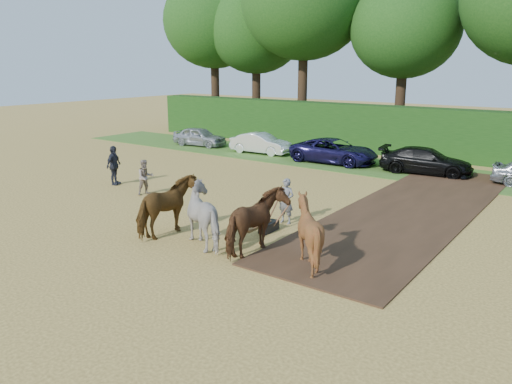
% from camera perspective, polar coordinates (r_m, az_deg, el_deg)
% --- Properties ---
extents(ground, '(120.00, 120.00, 0.00)m').
position_cam_1_polar(ground, '(15.07, 3.09, -7.21)').
color(ground, gold).
rests_on(ground, ground).
extents(earth_strip, '(4.50, 17.00, 0.05)m').
position_cam_1_polar(earth_strip, '(20.50, 17.45, -1.89)').
color(earth_strip, '#472D1C').
rests_on(earth_strip, ground).
extents(grass_verge, '(50.00, 5.00, 0.03)m').
position_cam_1_polar(grass_verge, '(27.43, 19.28, 1.98)').
color(grass_verge, '#38601E').
rests_on(grass_verge, ground).
extents(hedgerow, '(46.00, 1.60, 3.00)m').
position_cam_1_polar(hedgerow, '(31.47, 21.95, 6.01)').
color(hedgerow, '#14380F').
rests_on(hedgerow, ground).
extents(spectator_near, '(0.80, 0.90, 1.54)m').
position_cam_1_polar(spectator_near, '(22.19, -12.53, 1.66)').
color(spectator_near, tan).
rests_on(spectator_near, ground).
extents(spectator_far, '(0.80, 1.17, 1.85)m').
position_cam_1_polar(spectator_far, '(24.35, -15.94, 2.93)').
color(spectator_far, '#242630').
rests_on(spectator_far, ground).
extents(plough_team, '(6.38, 4.77, 1.96)m').
position_cam_1_polar(plough_team, '(15.27, -2.48, -3.03)').
color(plough_team, brown).
rests_on(plough_team, ground).
extents(parked_cars, '(35.14, 2.93, 1.44)m').
position_cam_1_polar(parked_cars, '(27.10, 19.64, 3.26)').
color(parked_cars, '#A2A3A9').
rests_on(parked_cars, ground).
extents(treeline, '(48.70, 10.60, 14.21)m').
position_cam_1_polar(treeline, '(34.89, 21.74, 19.11)').
color(treeline, '#382616').
rests_on(treeline, ground).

